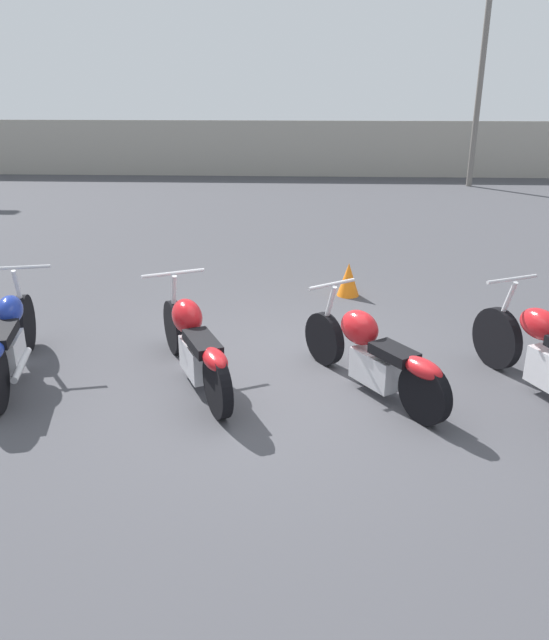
# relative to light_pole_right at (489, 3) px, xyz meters

# --- Properties ---
(ground_plane) EXTENTS (60.00, 60.00, 0.00)m
(ground_plane) POSITION_rel_light_pole_right_xyz_m (-4.98, -12.64, -4.73)
(ground_plane) COLOR #424247
(fence_back) EXTENTS (40.00, 0.04, 1.69)m
(fence_back) POSITION_rel_light_pole_right_xyz_m (-4.98, 1.68, -3.88)
(fence_back) COLOR #9E998E
(fence_back) RESTS_ON ground_plane
(light_pole_right) EXTENTS (0.70, 0.35, 8.07)m
(light_pole_right) POSITION_rel_light_pole_right_xyz_m (0.00, 0.00, 0.00)
(light_pole_right) COLOR slate
(light_pole_right) RESTS_ON ground_plane
(motorcycle_slot_1) EXTENTS (0.79, 2.02, 1.01)m
(motorcycle_slot_1) POSITION_rel_light_pole_right_xyz_m (-7.62, -12.80, -4.31)
(motorcycle_slot_1) COLOR black
(motorcycle_slot_1) RESTS_ON ground_plane
(motorcycle_slot_2) EXTENTS (1.11, 1.97, 0.96)m
(motorcycle_slot_2) POSITION_rel_light_pole_right_xyz_m (-5.76, -12.77, -4.31)
(motorcycle_slot_2) COLOR black
(motorcycle_slot_2) RESTS_ON ground_plane
(motorcycle_slot_3) EXTENTS (1.26, 1.72, 0.93)m
(motorcycle_slot_3) POSITION_rel_light_pole_right_xyz_m (-4.02, -12.88, -4.33)
(motorcycle_slot_3) COLOR black
(motorcycle_slot_3) RESTS_ON ground_plane
(traffic_cone_near) EXTENTS (0.31, 0.31, 0.47)m
(traffic_cone_near) POSITION_rel_light_pole_right_xyz_m (-4.07, -9.97, -4.49)
(traffic_cone_near) COLOR orange
(traffic_cone_near) RESTS_ON ground_plane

